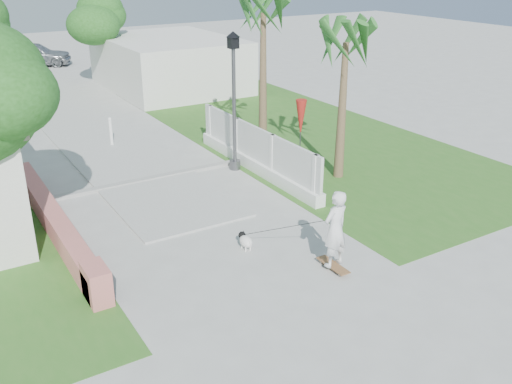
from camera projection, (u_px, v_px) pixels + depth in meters
ground at (242, 263)px, 13.17m from camera, size 90.00×90.00×0.00m
path_strip at (46, 93)px, 28.92m from camera, size 3.20×36.00×0.06m
curb at (147, 179)px, 17.88m from camera, size 6.50×0.25×0.10m
grass_right at (294, 131)px, 22.82m from camera, size 8.00×20.00×0.01m
pink_wall at (57, 226)px, 14.27m from camera, size 0.45×8.20×0.80m
lattice_fence at (256, 155)px, 18.53m from camera, size 0.35×7.00×1.50m
building_right at (169, 63)px, 29.72m from camera, size 6.00×8.00×2.60m
street_lamp at (234, 97)px, 17.95m from camera, size 0.44×0.44×4.44m
bollard at (111, 131)px, 20.92m from camera, size 0.14×0.14×1.09m
patio_umbrella at (301, 119)px, 18.36m from camera, size 0.36×0.36×2.30m
tree_path_right at (101, 19)px, 29.10m from camera, size 3.00×3.00×4.79m
palm_far at (263, 23)px, 18.75m from camera, size 1.80×1.80×5.30m
palm_near at (346, 51)px, 16.74m from camera, size 1.80×1.80×4.70m
skateboarder at (292, 229)px, 12.97m from camera, size 1.57×2.53×1.91m
dog at (245, 240)px, 13.74m from camera, size 0.28×0.59×0.40m
parked_car at (34, 54)px, 35.65m from camera, size 4.72×3.26×1.49m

